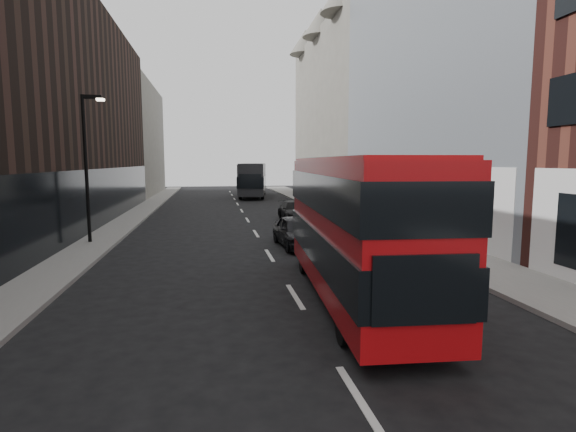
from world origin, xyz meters
name	(u,v)px	position (x,y,z in m)	size (l,w,h in m)	color
sidewalk_right	(356,218)	(7.50, 25.00, 0.07)	(3.00, 80.00, 0.15)	slate
sidewalk_left	(124,224)	(-8.00, 25.00, 0.07)	(2.00, 80.00, 0.15)	slate
building_modern_block	(443,63)	(11.47, 21.00, 9.90)	(5.03, 22.00, 20.00)	gray
building_victorian	(337,110)	(11.38, 44.00, 9.66)	(6.50, 24.00, 21.00)	slate
building_left_mid	(82,120)	(-11.50, 30.00, 7.00)	(5.00, 24.00, 14.00)	black
building_left_far	(134,141)	(-11.50, 52.00, 6.50)	(5.00, 20.00, 13.00)	slate
street_lamp	(87,158)	(-8.22, 18.00, 4.18)	(1.06, 0.22, 7.00)	black
red_bus	(354,222)	(1.65, 7.50, 2.30)	(3.08, 10.37, 4.14)	#B80B0F
grey_bus	(253,179)	(2.30, 46.76, 2.05)	(4.39, 12.07, 3.82)	black
car_a	(297,231)	(1.54, 15.84, 0.73)	(1.73, 4.31, 1.47)	black
car_b	(317,221)	(3.56, 20.22, 0.62)	(1.31, 3.77, 1.24)	#92959A
car_c	(295,211)	(3.20, 25.29, 0.66)	(1.85, 4.55, 1.32)	black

